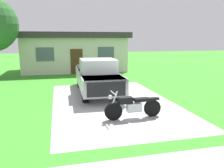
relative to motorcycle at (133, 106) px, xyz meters
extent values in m
plane|color=#3A8F29|center=(-0.23, 2.34, -0.47)|extent=(80.00, 80.00, 0.00)
cube|color=#ADADAD|center=(-0.23, 2.34, -0.47)|extent=(5.48, 8.90, 0.01)
cylinder|color=black|center=(-0.76, -0.03, -0.14)|extent=(0.66, 0.14, 0.66)
cylinder|color=black|center=(0.79, 0.03, -0.14)|extent=(0.66, 0.14, 0.66)
cube|color=silver|center=(0.04, 0.00, -0.05)|extent=(0.57, 0.28, 0.32)
cube|color=black|center=(-0.31, -0.01, 0.25)|extent=(0.53, 0.28, 0.24)
cube|color=black|center=(0.34, 0.01, 0.23)|extent=(0.61, 0.30, 0.12)
cube|color=black|center=(0.79, 0.03, 0.23)|extent=(0.49, 0.22, 0.08)
cylinder|color=silver|center=(-0.76, -0.03, 0.23)|extent=(0.33, 0.07, 0.77)
cylinder|color=silver|center=(-0.76, -0.03, 0.55)|extent=(0.07, 0.70, 0.04)
sphere|color=silver|center=(-0.88, -0.03, 0.41)|extent=(0.16, 0.16, 0.16)
cylinder|color=black|center=(0.17, 2.57, -0.05)|extent=(0.32, 0.85, 0.84)
cylinder|color=black|center=(-1.47, 2.62, -0.05)|extent=(0.32, 0.85, 0.84)
cylinder|color=black|center=(0.26, 6.07, -0.05)|extent=(0.32, 0.85, 0.84)
cylinder|color=black|center=(-1.38, 6.11, -0.05)|extent=(0.32, 0.85, 0.84)
cube|color=#B7BABF|center=(-0.60, 4.39, 0.33)|extent=(2.15, 5.65, 0.80)
cube|color=#B7BABF|center=(-0.65, 2.54, 0.63)|extent=(1.95, 1.95, 0.20)
cube|color=#B7BABF|center=(-0.61, 3.99, 1.08)|extent=(1.85, 1.95, 0.70)
cube|color=#3F4C56|center=(-0.63, 3.19, 0.98)|extent=(1.70, 0.20, 0.60)
cube|color=black|center=(-0.56, 5.94, 0.58)|extent=(1.96, 2.45, 0.50)
cube|color=black|center=(-0.67, 1.61, 0.33)|extent=(1.70, 0.14, 0.64)
cube|color=beige|center=(-1.10, 14.04, 1.03)|extent=(9.00, 5.00, 3.00)
cube|color=#383333|center=(-1.10, 14.04, 2.78)|extent=(9.60, 5.60, 0.50)
cube|color=#4C2D19|center=(-1.10, 11.51, 0.58)|extent=(1.00, 0.08, 2.10)
cube|color=#4C5966|center=(-3.62, 11.51, 1.23)|extent=(1.40, 0.06, 1.10)
cube|color=#4C5966|center=(1.42, 11.51, 1.23)|extent=(1.40, 0.06, 1.10)
camera|label=1|loc=(-2.66, -7.75, 2.47)|focal=36.49mm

